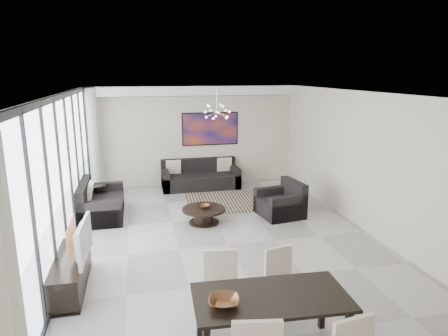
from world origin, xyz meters
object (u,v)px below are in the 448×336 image
object	(u,v)px
television	(78,241)
dining_table	(271,302)
coffee_table	(204,215)
tv_console	(70,273)
sofa_main	(200,178)

from	to	relation	value
television	dining_table	xyz separation A→B (m)	(2.38, -2.04, -0.12)
coffee_table	dining_table	distance (m)	4.38
coffee_table	tv_console	distance (m)	3.37
sofa_main	dining_table	world-z (taller)	sofa_main
tv_console	dining_table	xyz separation A→B (m)	(2.54, -2.09, 0.42)
tv_console	dining_table	distance (m)	3.32
dining_table	coffee_table	bearing A→B (deg)	90.62
sofa_main	television	xyz separation A→B (m)	(-2.72, -5.13, 0.52)
coffee_table	sofa_main	size ratio (longest dim) A/B	0.44
sofa_main	television	world-z (taller)	television
coffee_table	tv_console	world-z (taller)	tv_console
television	dining_table	world-z (taller)	television
tv_console	television	distance (m)	0.57
coffee_table	television	distance (m)	3.34
tv_console	dining_table	size ratio (longest dim) A/B	0.87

